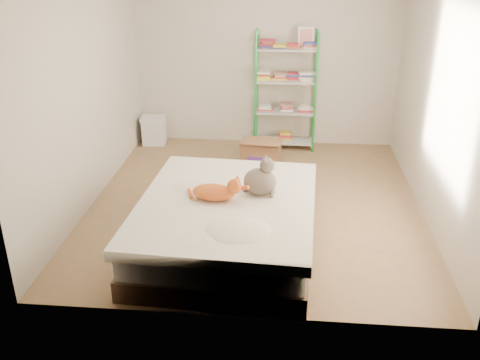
# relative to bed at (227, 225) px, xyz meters

# --- Properties ---
(room) EXTENTS (3.81, 4.21, 2.61)m
(room) POSITION_rel_bed_xyz_m (0.21, 1.05, 1.03)
(room) COLOR #A27648
(room) RESTS_ON ground
(bed) EXTENTS (1.78, 2.18, 0.53)m
(bed) POSITION_rel_bed_xyz_m (0.00, 0.00, 0.00)
(bed) COLOR brown
(bed) RESTS_ON ground
(orange_cat) EXTENTS (0.52, 0.32, 0.20)m
(orange_cat) POSITION_rel_bed_xyz_m (-0.13, 0.01, 0.37)
(orange_cat) COLOR orange
(orange_cat) RESTS_ON bed
(grey_cat) EXTENTS (0.38, 0.32, 0.39)m
(grey_cat) POSITION_rel_bed_xyz_m (0.31, 0.17, 0.46)
(grey_cat) COLOR slate
(grey_cat) RESTS_ON bed
(shelf_unit) EXTENTS (0.88, 0.36, 1.74)m
(shelf_unit) POSITION_rel_bed_xyz_m (0.52, 2.93, 0.65)
(shelf_unit) COLOR green
(shelf_unit) RESTS_ON ground
(cardboard_box) EXTENTS (0.55, 0.53, 0.42)m
(cardboard_box) POSITION_rel_bed_xyz_m (0.22, 2.15, -0.09)
(cardboard_box) COLOR #925F40
(cardboard_box) RESTS_ON ground
(white_bin) EXTENTS (0.38, 0.34, 0.42)m
(white_bin) POSITION_rel_bed_xyz_m (-1.44, 2.90, -0.06)
(white_bin) COLOR white
(white_bin) RESTS_ON ground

